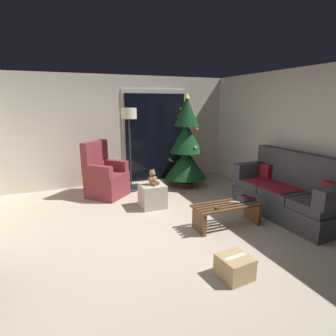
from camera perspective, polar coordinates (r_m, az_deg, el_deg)
name	(u,v)px	position (r m, az deg, el deg)	size (l,w,h in m)	color
ground_plane	(161,239)	(4.07, -1.53, -14.41)	(7.00, 7.00, 0.00)	#B2A38E
wall_back	(114,131)	(6.58, -11.17, 7.53)	(5.72, 0.12, 2.50)	beige
wall_right	(317,141)	(5.37, 28.39, 4.87)	(0.12, 6.00, 2.50)	beige
patio_door_frame	(155,136)	(6.80, -2.63, 6.67)	(1.60, 0.02, 2.20)	silver
patio_door_glass	(156,138)	(6.78, -2.58, 6.24)	(1.50, 0.02, 2.10)	black
couch	(289,193)	(5.12, 23.67, -4.76)	(0.84, 1.96, 1.08)	#3D3D42
coffee_table	(227,211)	(4.43, 12.12, -8.76)	(1.10, 0.40, 0.37)	brown
remote_silver	(235,202)	(4.44, 13.58, -6.93)	(0.04, 0.16, 0.02)	#ADADB2
remote_graphite	(218,207)	(4.21, 10.29, -7.93)	(0.04, 0.16, 0.02)	#333338
book_stack	(246,198)	(4.63, 15.81, -6.01)	(0.28, 0.20, 0.06)	#285684
cell_phone	(246,196)	(4.61, 15.85, -5.58)	(0.07, 0.14, 0.01)	black
christmas_tree	(186,147)	(6.22, 3.77, 4.40)	(0.93, 0.93, 2.10)	#4C1E19
armchair	(105,177)	(5.81, -12.94, -1.85)	(0.97, 0.97, 1.13)	maroon
floor_lamp	(129,122)	(5.89, -8.03, 9.47)	(0.32, 0.32, 1.78)	#2D2D30
ottoman	(152,196)	(5.13, -3.23, -5.73)	(0.44, 0.44, 0.43)	#B2A893
teddy_bear_chestnut	(153,178)	(5.03, -3.19, -2.12)	(0.21, 0.22, 0.29)	brown
cardboard_box_taped_mid_floor	(235,267)	(3.33, 13.61, -19.24)	(0.37, 0.37, 0.25)	tan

